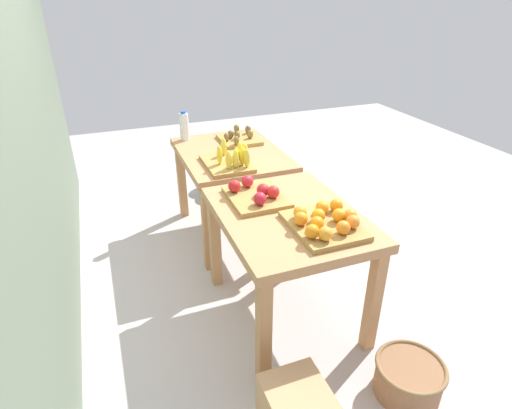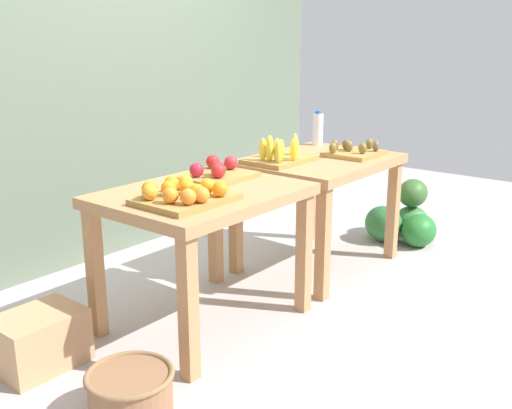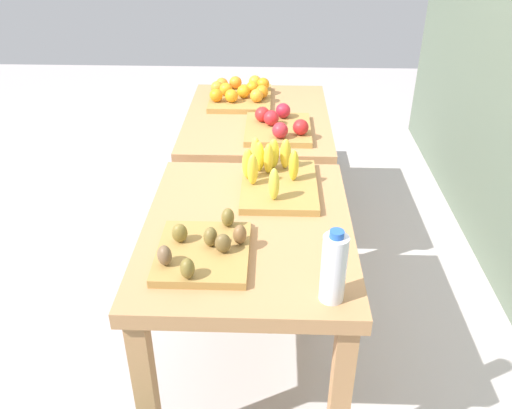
{
  "view_description": "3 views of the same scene",
  "coord_description": "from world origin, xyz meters",
  "px_view_note": "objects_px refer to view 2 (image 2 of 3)",
  "views": [
    {
      "loc": [
        -2.52,
        0.96,
        1.95
      ],
      "look_at": [
        -0.02,
        -0.0,
        0.55
      ],
      "focal_mm": 29.33,
      "sensor_mm": 36.0,
      "label": 1
    },
    {
      "loc": [
        -2.72,
        -2.1,
        1.52
      ],
      "look_at": [
        -0.05,
        0.05,
        0.56
      ],
      "focal_mm": 41.41,
      "sensor_mm": 36.0,
      "label": 2
    },
    {
      "loc": [
        2.29,
        0.09,
        1.89
      ],
      "look_at": [
        0.03,
        0.01,
        0.53
      ],
      "focal_mm": 37.82,
      "sensor_mm": 36.0,
      "label": 3
    }
  ],
  "objects_px": {
    "orange_bin": "(184,194)",
    "cardboard_produce_box": "(39,340)",
    "banana_crate": "(280,156)",
    "display_table_left": "(203,210)",
    "apple_bin": "(216,173)",
    "kiwi_bin": "(354,151)",
    "display_table_right": "(318,174)",
    "watermelon_pile": "(404,219)",
    "water_bottle": "(318,129)",
    "wicker_basket": "(131,393)"
  },
  "relations": [
    {
      "from": "apple_bin",
      "to": "cardboard_produce_box",
      "type": "distance_m",
      "value": 1.27
    },
    {
      "from": "kiwi_bin",
      "to": "water_bottle",
      "type": "distance_m",
      "value": 0.48
    },
    {
      "from": "kiwi_bin",
      "to": "cardboard_produce_box",
      "type": "relative_size",
      "value": 0.93
    },
    {
      "from": "orange_bin",
      "to": "wicker_basket",
      "type": "height_order",
      "value": "orange_bin"
    },
    {
      "from": "orange_bin",
      "to": "watermelon_pile",
      "type": "height_order",
      "value": "orange_bin"
    },
    {
      "from": "display_table_left",
      "to": "wicker_basket",
      "type": "relative_size",
      "value": 2.8
    },
    {
      "from": "display_table_left",
      "to": "kiwi_bin",
      "type": "bearing_deg",
      "value": -6.15
    },
    {
      "from": "kiwi_bin",
      "to": "watermelon_pile",
      "type": "bearing_deg",
      "value": -8.5
    },
    {
      "from": "orange_bin",
      "to": "wicker_basket",
      "type": "xyz_separation_m",
      "value": [
        -0.58,
        -0.24,
        -0.69
      ]
    },
    {
      "from": "display_table_right",
      "to": "apple_bin",
      "type": "xyz_separation_m",
      "value": [
        -0.89,
        0.12,
        0.15
      ]
    },
    {
      "from": "display_table_right",
      "to": "banana_crate",
      "type": "xyz_separation_m",
      "value": [
        -0.3,
        0.1,
        0.16
      ]
    },
    {
      "from": "wicker_basket",
      "to": "orange_bin",
      "type": "bearing_deg",
      "value": 22.56
    },
    {
      "from": "display_table_right",
      "to": "orange_bin",
      "type": "xyz_separation_m",
      "value": [
        -1.36,
        -0.11,
        0.15
      ]
    },
    {
      "from": "display_table_left",
      "to": "kiwi_bin",
      "type": "xyz_separation_m",
      "value": [
        1.33,
        -0.14,
        0.14
      ]
    },
    {
      "from": "banana_crate",
      "to": "wicker_basket",
      "type": "bearing_deg",
      "value": -164.57
    },
    {
      "from": "orange_bin",
      "to": "cardboard_produce_box",
      "type": "xyz_separation_m",
      "value": [
        -0.59,
        0.41,
        -0.67
      ]
    },
    {
      "from": "water_bottle",
      "to": "watermelon_pile",
      "type": "bearing_deg",
      "value": -48.99
    },
    {
      "from": "water_bottle",
      "to": "wicker_basket",
      "type": "distance_m",
      "value": 2.56
    },
    {
      "from": "water_bottle",
      "to": "kiwi_bin",
      "type": "bearing_deg",
      "value": -115.72
    },
    {
      "from": "display_table_left",
      "to": "banana_crate",
      "type": "height_order",
      "value": "banana_crate"
    },
    {
      "from": "banana_crate",
      "to": "wicker_basket",
      "type": "height_order",
      "value": "banana_crate"
    },
    {
      "from": "kiwi_bin",
      "to": "display_table_right",
      "type": "bearing_deg",
      "value": 145.94
    },
    {
      "from": "display_table_right",
      "to": "orange_bin",
      "type": "bearing_deg",
      "value": -175.37
    },
    {
      "from": "banana_crate",
      "to": "water_bottle",
      "type": "xyz_separation_m",
      "value": [
        0.72,
        0.18,
        0.07
      ]
    },
    {
      "from": "display_table_right",
      "to": "water_bottle",
      "type": "xyz_separation_m",
      "value": [
        0.42,
        0.28,
        0.23
      ]
    },
    {
      "from": "banana_crate",
      "to": "display_table_right",
      "type": "bearing_deg",
      "value": -18.46
    },
    {
      "from": "apple_bin",
      "to": "wicker_basket",
      "type": "distance_m",
      "value": 1.34
    },
    {
      "from": "display_table_right",
      "to": "watermelon_pile",
      "type": "bearing_deg",
      "value": -15.5
    },
    {
      "from": "water_bottle",
      "to": "wicker_basket",
      "type": "xyz_separation_m",
      "value": [
        -2.35,
        -0.63,
        -0.77
      ]
    },
    {
      "from": "banana_crate",
      "to": "kiwi_bin",
      "type": "bearing_deg",
      "value": -25.41
    },
    {
      "from": "display_table_left",
      "to": "apple_bin",
      "type": "distance_m",
      "value": 0.3
    },
    {
      "from": "water_bottle",
      "to": "apple_bin",
      "type": "bearing_deg",
      "value": -172.77
    },
    {
      "from": "display_table_left",
      "to": "orange_bin",
      "type": "height_order",
      "value": "orange_bin"
    },
    {
      "from": "orange_bin",
      "to": "banana_crate",
      "type": "bearing_deg",
      "value": 11.3
    },
    {
      "from": "display_table_left",
      "to": "display_table_right",
      "type": "distance_m",
      "value": 1.12
    },
    {
      "from": "apple_bin",
      "to": "watermelon_pile",
      "type": "bearing_deg",
      "value": -11.55
    },
    {
      "from": "display_table_left",
      "to": "apple_bin",
      "type": "height_order",
      "value": "apple_bin"
    },
    {
      "from": "kiwi_bin",
      "to": "cardboard_produce_box",
      "type": "bearing_deg",
      "value": 168.41
    },
    {
      "from": "watermelon_pile",
      "to": "display_table_right",
      "type": "bearing_deg",
      "value": 164.5
    },
    {
      "from": "orange_bin",
      "to": "cardboard_produce_box",
      "type": "bearing_deg",
      "value": 145.31
    },
    {
      "from": "cardboard_produce_box",
      "to": "kiwi_bin",
      "type": "bearing_deg",
      "value": -11.59
    },
    {
      "from": "apple_bin",
      "to": "water_bottle",
      "type": "height_order",
      "value": "water_bottle"
    },
    {
      "from": "apple_bin",
      "to": "watermelon_pile",
      "type": "relative_size",
      "value": 0.61
    },
    {
      "from": "display_table_left",
      "to": "orange_bin",
      "type": "distance_m",
      "value": 0.3
    },
    {
      "from": "water_bottle",
      "to": "cardboard_produce_box",
      "type": "bearing_deg",
      "value": 179.59
    },
    {
      "from": "wicker_basket",
      "to": "cardboard_produce_box",
      "type": "distance_m",
      "value": 0.65
    },
    {
      "from": "display_table_right",
      "to": "watermelon_pile",
      "type": "distance_m",
      "value": 1.03
    },
    {
      "from": "orange_bin",
      "to": "watermelon_pile",
      "type": "bearing_deg",
      "value": -3.4
    },
    {
      "from": "display_table_left",
      "to": "watermelon_pile",
      "type": "height_order",
      "value": "display_table_left"
    },
    {
      "from": "water_bottle",
      "to": "cardboard_produce_box",
      "type": "relative_size",
      "value": 0.64
    }
  ]
}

